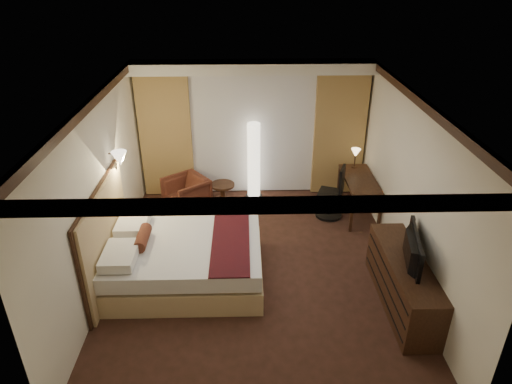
{
  "coord_description": "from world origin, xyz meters",
  "views": [
    {
      "loc": [
        -0.17,
        -5.83,
        4.38
      ],
      "look_at": [
        0.0,
        0.4,
        1.15
      ],
      "focal_mm": 32.0,
      "sensor_mm": 36.0,
      "label": 1
    }
  ],
  "objects_px": {
    "side_table": "(223,196)",
    "armchair": "(186,193)",
    "bed": "(186,260)",
    "desk": "(358,197)",
    "dresser": "(403,282)",
    "floor_lamp": "(254,161)",
    "office_chair": "(330,191)",
    "television": "(408,243)"
  },
  "relations": [
    {
      "from": "side_table",
      "to": "armchair",
      "type": "bearing_deg",
      "value": -174.13
    },
    {
      "from": "bed",
      "to": "desk",
      "type": "xyz_separation_m",
      "value": [
        3.01,
        1.86,
        0.05
      ]
    },
    {
      "from": "bed",
      "to": "dresser",
      "type": "height_order",
      "value": "dresser"
    },
    {
      "from": "bed",
      "to": "armchair",
      "type": "relative_size",
      "value": 3.05
    },
    {
      "from": "armchair",
      "to": "floor_lamp",
      "type": "xyz_separation_m",
      "value": [
        1.3,
        0.5,
        0.42
      ]
    },
    {
      "from": "armchair",
      "to": "office_chair",
      "type": "distance_m",
      "value": 2.72
    },
    {
      "from": "armchair",
      "to": "side_table",
      "type": "bearing_deg",
      "value": 58.38
    },
    {
      "from": "bed",
      "to": "armchair",
      "type": "height_order",
      "value": "armchair"
    },
    {
      "from": "armchair",
      "to": "television",
      "type": "height_order",
      "value": "television"
    },
    {
      "from": "floor_lamp",
      "to": "television",
      "type": "height_order",
      "value": "floor_lamp"
    },
    {
      "from": "floor_lamp",
      "to": "desk",
      "type": "distance_m",
      "value": 2.12
    },
    {
      "from": "desk",
      "to": "office_chair",
      "type": "bearing_deg",
      "value": -174.75
    },
    {
      "from": "armchair",
      "to": "office_chair",
      "type": "height_order",
      "value": "office_chair"
    },
    {
      "from": "dresser",
      "to": "television",
      "type": "bearing_deg",
      "value": 180.0
    },
    {
      "from": "bed",
      "to": "office_chair",
      "type": "bearing_deg",
      "value": 36.22
    },
    {
      "from": "floor_lamp",
      "to": "bed",
      "type": "bearing_deg",
      "value": -112.31
    },
    {
      "from": "dresser",
      "to": "office_chair",
      "type": "bearing_deg",
      "value": 103.5
    },
    {
      "from": "floor_lamp",
      "to": "television",
      "type": "distance_m",
      "value": 3.83
    },
    {
      "from": "bed",
      "to": "dresser",
      "type": "relative_size",
      "value": 1.18
    },
    {
      "from": "bed",
      "to": "television",
      "type": "bearing_deg",
      "value": -12.33
    },
    {
      "from": "side_table",
      "to": "floor_lamp",
      "type": "relative_size",
      "value": 0.32
    },
    {
      "from": "television",
      "to": "floor_lamp",
      "type": "bearing_deg",
      "value": 42.29
    },
    {
      "from": "side_table",
      "to": "floor_lamp",
      "type": "distance_m",
      "value": 0.92
    },
    {
      "from": "dresser",
      "to": "television",
      "type": "height_order",
      "value": "television"
    },
    {
      "from": "dresser",
      "to": "television",
      "type": "relative_size",
      "value": 1.93
    },
    {
      "from": "armchair",
      "to": "desk",
      "type": "bearing_deg",
      "value": 47.85
    },
    {
      "from": "desk",
      "to": "office_chair",
      "type": "height_order",
      "value": "office_chair"
    },
    {
      "from": "armchair",
      "to": "desk",
      "type": "xyz_separation_m",
      "value": [
        3.24,
        -0.26,
        0.01
      ]
    },
    {
      "from": "desk",
      "to": "dresser",
      "type": "xyz_separation_m",
      "value": [
        0.05,
        -2.52,
        -0.0
      ]
    },
    {
      "from": "armchair",
      "to": "side_table",
      "type": "xyz_separation_m",
      "value": [
        0.69,
        0.07,
        -0.12
      ]
    },
    {
      "from": "armchair",
      "to": "side_table",
      "type": "height_order",
      "value": "armchair"
    },
    {
      "from": "bed",
      "to": "desk",
      "type": "distance_m",
      "value": 3.54
    },
    {
      "from": "bed",
      "to": "floor_lamp",
      "type": "height_order",
      "value": "floor_lamp"
    },
    {
      "from": "side_table",
      "to": "dresser",
      "type": "xyz_separation_m",
      "value": [
        2.6,
        -2.86,
        0.12
      ]
    },
    {
      "from": "floor_lamp",
      "to": "office_chair",
      "type": "bearing_deg",
      "value": -30.26
    },
    {
      "from": "armchair",
      "to": "side_table",
      "type": "distance_m",
      "value": 0.71
    },
    {
      "from": "bed",
      "to": "dresser",
      "type": "xyz_separation_m",
      "value": [
        3.06,
        -0.66,
        0.04
      ]
    },
    {
      "from": "side_table",
      "to": "floor_lamp",
      "type": "height_order",
      "value": "floor_lamp"
    },
    {
      "from": "bed",
      "to": "side_table",
      "type": "relative_size",
      "value": 4.45
    },
    {
      "from": "floor_lamp",
      "to": "television",
      "type": "xyz_separation_m",
      "value": [
        1.96,
        -3.29,
        0.23
      ]
    },
    {
      "from": "bed",
      "to": "dresser",
      "type": "bearing_deg",
      "value": -12.22
    },
    {
      "from": "side_table",
      "to": "desk",
      "type": "relative_size",
      "value": 0.38
    }
  ]
}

